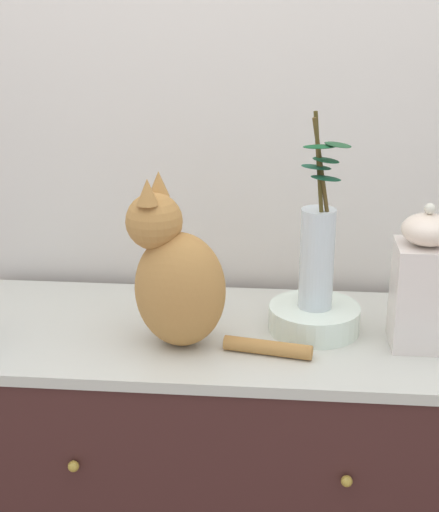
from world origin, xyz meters
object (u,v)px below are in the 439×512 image
sideboard (219,497)px  cat_sitting (177,277)px  bowl_porcelain (314,318)px  vase_glass_clear (317,252)px  jar_lidded_porcelain (423,283)px

sideboard → cat_sitting: (-0.09, -0.08, 0.62)m
bowl_porcelain → vase_glass_clear: vase_glass_clear is taller
sideboard → jar_lidded_porcelain: size_ratio=3.99×
jar_lidded_porcelain → sideboard: bearing=175.6°
sideboard → jar_lidded_porcelain: (0.44, -0.03, 0.61)m
sideboard → vase_glass_clear: vase_glass_clear is taller
vase_glass_clear → jar_lidded_porcelain: 0.24m
sideboard → vase_glass_clear: bearing=4.3°
bowl_porcelain → vase_glass_clear: size_ratio=0.47×
vase_glass_clear → jar_lidded_porcelain: size_ratio=1.38×
sideboard → bowl_porcelain: bowl_porcelain is taller
sideboard → bowl_porcelain: (0.22, 0.02, 0.49)m
bowl_porcelain → vase_glass_clear: 0.16m
bowl_porcelain → jar_lidded_porcelain: (0.23, -0.05, 0.12)m
vase_glass_clear → jar_lidded_porcelain: bearing=-12.6°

